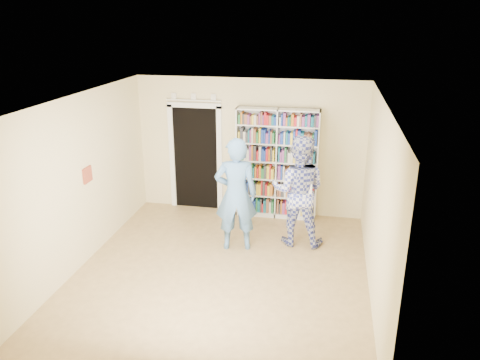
{
  "coord_description": "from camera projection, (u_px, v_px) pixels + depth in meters",
  "views": [
    {
      "loc": [
        1.52,
        -6.27,
        3.82
      ],
      "look_at": [
        0.12,
        0.9,
        1.23
      ],
      "focal_mm": 35.0,
      "sensor_mm": 36.0,
      "label": 1
    }
  ],
  "objects": [
    {
      "name": "man_blue",
      "position": [
        236.0,
        195.0,
        7.81
      ],
      "size": [
        0.8,
        0.61,
        1.96
      ],
      "primitive_type": "imported",
      "rotation": [
        0.0,
        0.0,
        3.35
      ],
      "color": "#5281B7",
      "rests_on": "floor"
    },
    {
      "name": "bookshelf",
      "position": [
        277.0,
        163.0,
        9.06
      ],
      "size": [
        1.58,
        0.3,
        2.17
      ],
      "rotation": [
        0.0,
        0.0,
        0.04
      ],
      "color": "white",
      "rests_on": "floor"
    },
    {
      "name": "wall_art",
      "position": [
        87.0,
        175.0,
        7.48
      ],
      "size": [
        0.03,
        0.25,
        0.25
      ],
      "primitive_type": "cube",
      "color": "maroon",
      "rests_on": "wall_left"
    },
    {
      "name": "man_plaid",
      "position": [
        298.0,
        191.0,
        7.99
      ],
      "size": [
        0.97,
        0.77,
        1.95
      ],
      "primitive_type": "imported",
      "rotation": [
        0.0,
        0.0,
        3.11
      ],
      "color": "#303993",
      "rests_on": "floor"
    },
    {
      "name": "floor",
      "position": [
        221.0,
        272.0,
        7.36
      ],
      "size": [
        5.0,
        5.0,
        0.0
      ],
      "primitive_type": "plane",
      "color": "olive",
      "rests_on": "ground"
    },
    {
      "name": "ceiling",
      "position": [
        219.0,
        100.0,
        6.45
      ],
      "size": [
        5.0,
        5.0,
        0.0
      ],
      "primitive_type": "plane",
      "rotation": [
        3.14,
        0.0,
        0.0
      ],
      "color": "white",
      "rests_on": "wall_back"
    },
    {
      "name": "wall_left",
      "position": [
        80.0,
        182.0,
        7.31
      ],
      "size": [
        0.0,
        5.0,
        5.0
      ],
      "primitive_type": "plane",
      "rotation": [
        1.57,
        0.0,
        1.57
      ],
      "color": "beige",
      "rests_on": "floor"
    },
    {
      "name": "paper_sheet",
      "position": [
        305.0,
        192.0,
        7.76
      ],
      "size": [
        0.22,
        0.02,
        0.31
      ],
      "primitive_type": "cube",
      "rotation": [
        0.0,
        0.0,
        0.06
      ],
      "color": "white",
      "rests_on": "man_plaid"
    },
    {
      "name": "doorway",
      "position": [
        196.0,
        153.0,
        9.45
      ],
      "size": [
        1.1,
        0.08,
        2.43
      ],
      "color": "black",
      "rests_on": "floor"
    },
    {
      "name": "wall_right",
      "position": [
        377.0,
        203.0,
        6.5
      ],
      "size": [
        0.0,
        5.0,
        5.0
      ],
      "primitive_type": "plane",
      "rotation": [
        1.57,
        0.0,
        -1.57
      ],
      "color": "beige",
      "rests_on": "floor"
    },
    {
      "name": "wall_back",
      "position": [
        249.0,
        147.0,
        9.22
      ],
      "size": [
        4.5,
        0.0,
        4.5
      ],
      "primitive_type": "plane",
      "rotation": [
        1.57,
        0.0,
        0.0
      ],
      "color": "beige",
      "rests_on": "floor"
    }
  ]
}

